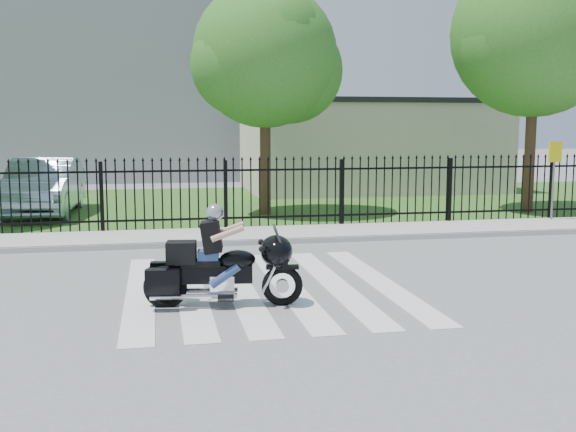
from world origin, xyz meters
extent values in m
plane|color=slate|center=(0.00, 0.00, 0.00)|extent=(120.00, 120.00, 0.00)
cube|color=#ADAAA3|center=(0.00, 5.00, 0.06)|extent=(40.00, 2.00, 0.12)
cube|color=#ADAAA3|center=(0.00, 4.00, 0.06)|extent=(40.00, 0.12, 0.12)
cube|color=#326021|center=(0.00, 12.00, 0.01)|extent=(40.00, 12.00, 0.02)
cube|color=black|center=(0.00, 6.00, 0.35)|extent=(26.00, 0.04, 0.05)
cube|color=black|center=(0.00, 6.00, 1.55)|extent=(26.00, 0.04, 0.05)
cylinder|color=#382316|center=(1.50, 9.00, 2.08)|extent=(0.32, 0.32, 4.16)
sphere|color=#266F1F|center=(1.50, 9.00, 4.68)|extent=(4.20, 4.20, 4.20)
cylinder|color=#382316|center=(9.50, 8.00, 2.40)|extent=(0.32, 0.32, 4.80)
sphere|color=#266F1F|center=(9.50, 8.00, 5.40)|extent=(5.00, 5.00, 5.00)
cube|color=beige|center=(7.00, 16.00, 1.75)|extent=(10.00, 6.00, 3.50)
cube|color=black|center=(7.00, 16.00, 3.60)|extent=(10.20, 6.20, 0.20)
cube|color=gray|center=(-3.00, 26.00, 6.00)|extent=(15.00, 10.00, 12.00)
torus|color=black|center=(0.09, -1.13, 0.29)|extent=(0.62, 0.20, 0.61)
torus|color=black|center=(-1.62, -0.89, 0.29)|extent=(0.66, 0.22, 0.65)
cube|color=black|center=(-0.92, -0.99, 0.49)|extent=(1.17, 0.37, 0.27)
ellipsoid|color=black|center=(-0.57, -1.04, 0.69)|extent=(0.59, 0.43, 0.29)
cube|color=black|center=(-1.09, -0.97, 0.66)|extent=(0.61, 0.36, 0.09)
cube|color=silver|center=(-0.78, -1.01, 0.34)|extent=(0.39, 0.31, 0.27)
ellipsoid|color=black|center=(0.01, -1.12, 0.81)|extent=(0.56, 0.70, 0.48)
cube|color=black|center=(-1.37, -0.93, 0.81)|extent=(0.47, 0.39, 0.32)
cube|color=navy|center=(-0.99, -0.98, 0.76)|extent=(0.33, 0.30, 0.16)
sphere|color=#A1A4A8|center=(-0.88, -1.00, 1.40)|extent=(0.26, 0.26, 0.26)
imported|color=#A1BBCB|center=(-4.98, 10.22, 0.86)|extent=(1.91, 5.15, 1.68)
cylinder|color=slate|center=(8.85, 5.70, 1.13)|extent=(0.06, 0.06, 2.02)
cube|color=#D7CA0B|center=(8.85, 5.68, 1.96)|extent=(0.45, 0.15, 0.55)
camera|label=1|loc=(-1.72, -10.73, 2.65)|focal=42.00mm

